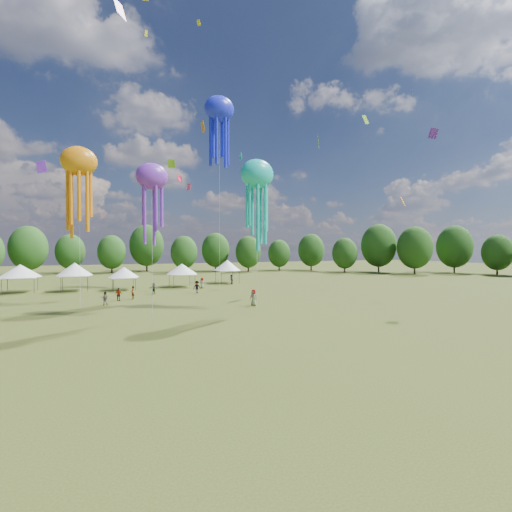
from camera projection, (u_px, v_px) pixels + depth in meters
name	position (u px, v px, depth m)	size (l,w,h in m)	color
ground	(383.00, 430.00, 13.34)	(300.00, 300.00, 0.00)	#384416
spectator_near	(105.00, 298.00, 42.58)	(0.76, 0.59, 1.56)	gray
spectators_far	(194.00, 288.00, 53.56)	(21.15, 25.63, 1.87)	gray
festival_tents	(127.00, 269.00, 60.21)	(38.55, 9.34, 4.38)	#47474C
show_kites	(144.00, 151.00, 45.92)	(35.18, 22.40, 30.37)	orange
small_kites	(171.00, 82.00, 53.55)	(71.32, 66.88, 44.50)	orange
treeline	(125.00, 249.00, 68.69)	(201.57, 95.24, 13.43)	#38281C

